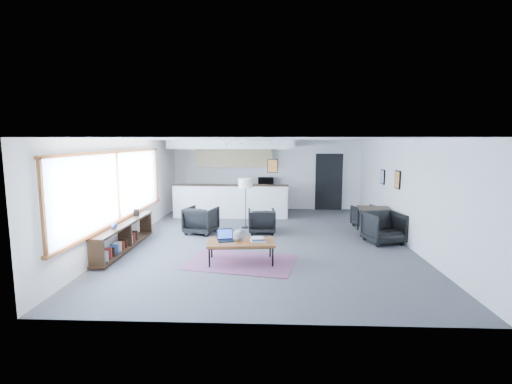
{
  "coord_description": "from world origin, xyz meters",
  "views": [
    {
      "loc": [
        0.16,
        -9.41,
        2.55
      ],
      "look_at": [
        -0.25,
        0.4,
        1.2
      ],
      "focal_mm": 26.0,
      "sensor_mm": 36.0,
      "label": 1
    }
  ],
  "objects_px": {
    "ceramic_pot": "(239,235)",
    "armchair_left": "(201,219)",
    "floor_lamp": "(246,185)",
    "armchair_right": "(262,220)",
    "dining_table": "(374,210)",
    "dining_chair_far": "(366,217)",
    "laptop": "(225,237)",
    "dining_chair_near": "(384,229)",
    "book_stack": "(258,240)",
    "coffee_table": "(241,243)",
    "microwave": "(266,181)"
  },
  "relations": [
    {
      "from": "ceramic_pot",
      "to": "armchair_left",
      "type": "height_order",
      "value": "armchair_left"
    },
    {
      "from": "floor_lamp",
      "to": "armchair_right",
      "type": "bearing_deg",
      "value": -51.95
    },
    {
      "from": "armchair_right",
      "to": "dining_table",
      "type": "xyz_separation_m",
      "value": [
        3.1,
        0.02,
        0.29
      ]
    },
    {
      "from": "armchair_left",
      "to": "floor_lamp",
      "type": "relative_size",
      "value": 0.56
    },
    {
      "from": "dining_table",
      "to": "dining_chair_far",
      "type": "distance_m",
      "value": 0.87
    },
    {
      "from": "laptop",
      "to": "floor_lamp",
      "type": "xyz_separation_m",
      "value": [
        0.22,
        3.13,
        0.75
      ]
    },
    {
      "from": "dining_chair_near",
      "to": "armchair_left",
      "type": "bearing_deg",
      "value": 156.45
    },
    {
      "from": "book_stack",
      "to": "armchair_left",
      "type": "relative_size",
      "value": 0.42
    },
    {
      "from": "coffee_table",
      "to": "floor_lamp",
      "type": "height_order",
      "value": "floor_lamp"
    },
    {
      "from": "ceramic_pot",
      "to": "armchair_right",
      "type": "relative_size",
      "value": 0.33
    },
    {
      "from": "dining_chair_near",
      "to": "dining_chair_far",
      "type": "relative_size",
      "value": 1.2
    },
    {
      "from": "dining_chair_near",
      "to": "dining_chair_far",
      "type": "bearing_deg",
      "value": 75.62
    },
    {
      "from": "dining_table",
      "to": "floor_lamp",
      "type": "bearing_deg",
      "value": 170.4
    },
    {
      "from": "armchair_right",
      "to": "dining_chair_far",
      "type": "xyz_separation_m",
      "value": [
        3.1,
        0.8,
        -0.07
      ]
    },
    {
      "from": "armchair_right",
      "to": "microwave",
      "type": "height_order",
      "value": "microwave"
    },
    {
      "from": "dining_chair_near",
      "to": "microwave",
      "type": "relative_size",
      "value": 1.36
    },
    {
      "from": "book_stack",
      "to": "ceramic_pot",
      "type": "bearing_deg",
      "value": 173.49
    },
    {
      "from": "book_stack",
      "to": "dining_chair_near",
      "type": "xyz_separation_m",
      "value": [
        3.11,
        1.65,
        -0.13
      ]
    },
    {
      "from": "microwave",
      "to": "dining_table",
      "type": "bearing_deg",
      "value": -54.9
    },
    {
      "from": "dining_table",
      "to": "microwave",
      "type": "distance_m",
      "value": 4.59
    },
    {
      "from": "armchair_left",
      "to": "dining_chair_far",
      "type": "bearing_deg",
      "value": -154.81
    },
    {
      "from": "dining_table",
      "to": "armchair_right",
      "type": "bearing_deg",
      "value": -179.71
    },
    {
      "from": "ceramic_pot",
      "to": "book_stack",
      "type": "bearing_deg",
      "value": -6.51
    },
    {
      "from": "laptop",
      "to": "microwave",
      "type": "relative_size",
      "value": 0.73
    },
    {
      "from": "laptop",
      "to": "dining_chair_near",
      "type": "height_order",
      "value": "dining_chair_near"
    },
    {
      "from": "armchair_left",
      "to": "armchair_right",
      "type": "bearing_deg",
      "value": -161.72
    },
    {
      "from": "armchair_right",
      "to": "dining_table",
      "type": "relative_size",
      "value": 0.77
    },
    {
      "from": "armchair_right",
      "to": "microwave",
      "type": "distance_m",
      "value": 3.5
    },
    {
      "from": "ceramic_pot",
      "to": "armchair_right",
      "type": "xyz_separation_m",
      "value": [
        0.42,
        2.52,
        -0.21
      ]
    },
    {
      "from": "ceramic_pot",
      "to": "armchair_left",
      "type": "bearing_deg",
      "value": 117.78
    },
    {
      "from": "armchair_left",
      "to": "microwave",
      "type": "relative_size",
      "value": 1.52
    },
    {
      "from": "microwave",
      "to": "dining_chair_near",
      "type": "bearing_deg",
      "value": -61.68
    },
    {
      "from": "dining_table",
      "to": "microwave",
      "type": "height_order",
      "value": "microwave"
    },
    {
      "from": "ceramic_pot",
      "to": "microwave",
      "type": "height_order",
      "value": "microwave"
    },
    {
      "from": "coffee_table",
      "to": "book_stack",
      "type": "height_order",
      "value": "book_stack"
    },
    {
      "from": "book_stack",
      "to": "microwave",
      "type": "bearing_deg",
      "value": 89.36
    },
    {
      "from": "book_stack",
      "to": "armchair_right",
      "type": "relative_size",
      "value": 0.46
    },
    {
      "from": "laptop",
      "to": "book_stack",
      "type": "relative_size",
      "value": 1.14
    },
    {
      "from": "floor_lamp",
      "to": "ceramic_pot",
      "type": "bearing_deg",
      "value": -88.71
    },
    {
      "from": "microwave",
      "to": "coffee_table",
      "type": "bearing_deg",
      "value": -100.8
    },
    {
      "from": "dining_chair_near",
      "to": "dining_table",
      "type": "bearing_deg",
      "value": 75.39
    },
    {
      "from": "coffee_table",
      "to": "floor_lamp",
      "type": "xyz_separation_m",
      "value": [
        -0.12,
        3.19,
        0.86
      ]
    },
    {
      "from": "book_stack",
      "to": "floor_lamp",
      "type": "distance_m",
      "value": 3.31
    },
    {
      "from": "microwave",
      "to": "laptop",
      "type": "bearing_deg",
      "value": -104.1
    },
    {
      "from": "dining_chair_far",
      "to": "armchair_left",
      "type": "bearing_deg",
      "value": -7.84
    },
    {
      "from": "coffee_table",
      "to": "armchair_right",
      "type": "height_order",
      "value": "armchair_right"
    },
    {
      "from": "laptop",
      "to": "armchair_right",
      "type": "height_order",
      "value": "armchair_right"
    },
    {
      "from": "ceramic_pot",
      "to": "armchair_left",
      "type": "distance_m",
      "value": 2.72
    },
    {
      "from": "book_stack",
      "to": "microwave",
      "type": "relative_size",
      "value": 0.64
    },
    {
      "from": "microwave",
      "to": "floor_lamp",
      "type": "bearing_deg",
      "value": -107.75
    }
  ]
}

